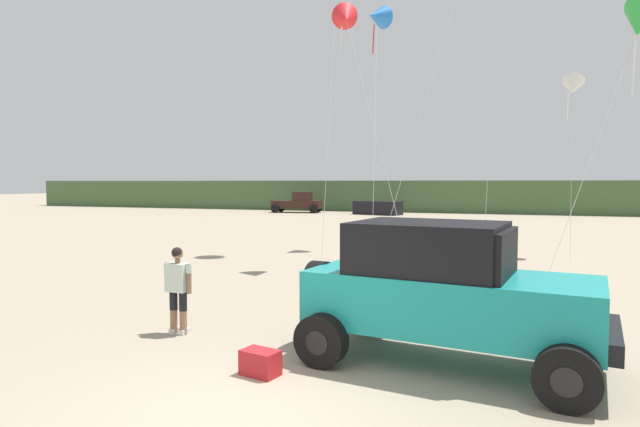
{
  "coord_description": "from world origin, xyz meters",
  "views": [
    {
      "loc": [
        3.05,
        -5.78,
        2.9
      ],
      "look_at": [
        -0.26,
        3.77,
        2.3
      ],
      "focal_mm": 29.92,
      "sensor_mm": 36.0,
      "label": 1
    }
  ],
  "objects_px": {
    "cooler_box": "(260,363)",
    "kite_yellow_diamond": "(377,17)",
    "distant_sedan": "(378,208)",
    "distant_pickup": "(298,203)",
    "kite_black_sled": "(573,87)",
    "person_watching": "(178,285)",
    "jeep": "(445,289)",
    "kite_blue_swept": "(346,18)"
  },
  "relations": [
    {
      "from": "distant_pickup",
      "to": "kite_yellow_diamond",
      "type": "bearing_deg",
      "value": -61.63
    },
    {
      "from": "jeep",
      "to": "distant_sedan",
      "type": "height_order",
      "value": "jeep"
    },
    {
      "from": "kite_blue_swept",
      "to": "person_watching",
      "type": "bearing_deg",
      "value": -95.9
    },
    {
      "from": "distant_sedan",
      "to": "distant_pickup",
      "type": "bearing_deg",
      "value": -170.35
    },
    {
      "from": "jeep",
      "to": "distant_pickup",
      "type": "xyz_separation_m",
      "value": [
        -17.73,
        38.71,
        -0.26
      ]
    },
    {
      "from": "distant_pickup",
      "to": "kite_black_sled",
      "type": "xyz_separation_m",
      "value": [
        20.96,
        -24.7,
        5.58
      ]
    },
    {
      "from": "distant_sedan",
      "to": "kite_yellow_diamond",
      "type": "bearing_deg",
      "value": -61.92
    },
    {
      "from": "kite_yellow_diamond",
      "to": "cooler_box",
      "type": "bearing_deg",
      "value": -83.19
    },
    {
      "from": "distant_sedan",
      "to": "kite_yellow_diamond",
      "type": "relative_size",
      "value": 0.4
    },
    {
      "from": "kite_blue_swept",
      "to": "kite_yellow_diamond",
      "type": "bearing_deg",
      "value": 92.9
    },
    {
      "from": "kite_blue_swept",
      "to": "kite_yellow_diamond",
      "type": "relative_size",
      "value": 0.84
    },
    {
      "from": "cooler_box",
      "to": "kite_yellow_diamond",
      "type": "relative_size",
      "value": 0.05
    },
    {
      "from": "person_watching",
      "to": "kite_yellow_diamond",
      "type": "relative_size",
      "value": 0.16
    },
    {
      "from": "cooler_box",
      "to": "kite_black_sled",
      "type": "distance_m",
      "value": 17.64
    },
    {
      "from": "distant_pickup",
      "to": "person_watching",
      "type": "bearing_deg",
      "value": -71.74
    },
    {
      "from": "distant_pickup",
      "to": "kite_yellow_diamond",
      "type": "distance_m",
      "value": 29.45
    },
    {
      "from": "jeep",
      "to": "distant_sedan",
      "type": "bearing_deg",
      "value": 104.51
    },
    {
      "from": "distant_pickup",
      "to": "kite_black_sled",
      "type": "distance_m",
      "value": 32.87
    },
    {
      "from": "jeep",
      "to": "kite_black_sled",
      "type": "bearing_deg",
      "value": 77.02
    },
    {
      "from": "person_watching",
      "to": "cooler_box",
      "type": "bearing_deg",
      "value": -31.2
    },
    {
      "from": "kite_yellow_diamond",
      "to": "distant_pickup",
      "type": "bearing_deg",
      "value": 118.37
    },
    {
      "from": "kite_yellow_diamond",
      "to": "person_watching",
      "type": "bearing_deg",
      "value": -92.33
    },
    {
      "from": "distant_pickup",
      "to": "kite_yellow_diamond",
      "type": "relative_size",
      "value": 0.46
    },
    {
      "from": "cooler_box",
      "to": "kite_black_sled",
      "type": "bearing_deg",
      "value": 82.39
    },
    {
      "from": "person_watching",
      "to": "kite_yellow_diamond",
      "type": "xyz_separation_m",
      "value": [
        0.57,
        13.98,
        8.97
      ]
    },
    {
      "from": "jeep",
      "to": "distant_pickup",
      "type": "height_order",
      "value": "jeep"
    },
    {
      "from": "distant_sedan",
      "to": "kite_blue_swept",
      "type": "bearing_deg",
      "value": -63.78
    },
    {
      "from": "kite_black_sled",
      "to": "cooler_box",
      "type": "bearing_deg",
      "value": -110.57
    },
    {
      "from": "kite_yellow_diamond",
      "to": "jeep",
      "type": "bearing_deg",
      "value": -72.58
    },
    {
      "from": "distant_sedan",
      "to": "cooler_box",
      "type": "bearing_deg",
      "value": -64.23
    },
    {
      "from": "distant_pickup",
      "to": "kite_black_sled",
      "type": "relative_size",
      "value": 0.68
    },
    {
      "from": "person_watching",
      "to": "distant_sedan",
      "type": "relative_size",
      "value": 0.4
    },
    {
      "from": "jeep",
      "to": "distant_sedan",
      "type": "distance_m",
      "value": 39.18
    },
    {
      "from": "person_watching",
      "to": "kite_yellow_diamond",
      "type": "bearing_deg",
      "value": 87.67
    },
    {
      "from": "kite_black_sled",
      "to": "kite_blue_swept",
      "type": "bearing_deg",
      "value": -142.4
    },
    {
      "from": "distant_sedan",
      "to": "kite_yellow_diamond",
      "type": "height_order",
      "value": "kite_yellow_diamond"
    },
    {
      "from": "cooler_box",
      "to": "distant_pickup",
      "type": "bearing_deg",
      "value": 123.67
    },
    {
      "from": "jeep",
      "to": "distant_pickup",
      "type": "distance_m",
      "value": 42.58
    },
    {
      "from": "person_watching",
      "to": "kite_yellow_diamond",
      "type": "distance_m",
      "value": 16.62
    },
    {
      "from": "person_watching",
      "to": "cooler_box",
      "type": "xyz_separation_m",
      "value": [
        2.42,
        -1.46,
        -0.75
      ]
    },
    {
      "from": "jeep",
      "to": "distant_sedan",
      "type": "xyz_separation_m",
      "value": [
        -9.82,
        37.93,
        -0.6
      ]
    },
    {
      "from": "jeep",
      "to": "kite_black_sled",
      "type": "height_order",
      "value": "kite_black_sled"
    }
  ]
}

